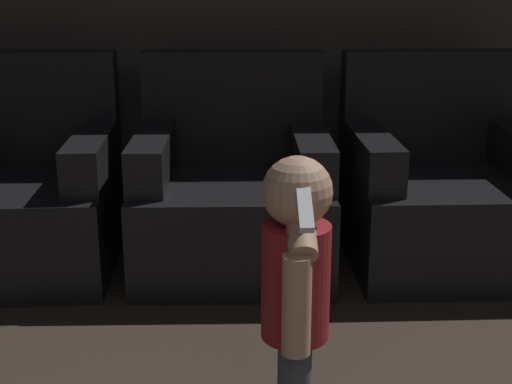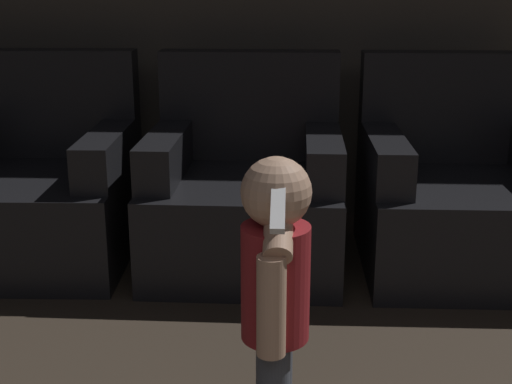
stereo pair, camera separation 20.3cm
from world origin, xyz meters
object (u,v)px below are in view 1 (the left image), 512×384
object	(u,v)px
armchair_middle	(233,194)
person_toddler	(296,283)
armchair_right	(442,192)
armchair_left	(19,196)

from	to	relation	value
armchair_middle	person_toddler	size ratio (longest dim) A/B	1.12
armchair_right	person_toddler	xyz separation A→B (m)	(-0.82, -1.42, 0.18)
armchair_left	armchair_middle	world-z (taller)	same
armchair_left	armchair_middle	xyz separation A→B (m)	(1.00, 0.00, 0.00)
armchair_middle	armchair_right	size ratio (longest dim) A/B	1.00
armchair_middle	armchair_right	world-z (taller)	same
person_toddler	armchair_left	bearing A→B (deg)	-136.81
armchair_middle	person_toddler	distance (m)	1.44
armchair_middle	armchair_right	xyz separation A→B (m)	(0.99, -0.00, 0.00)
armchair_right	armchair_left	bearing A→B (deg)	179.39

